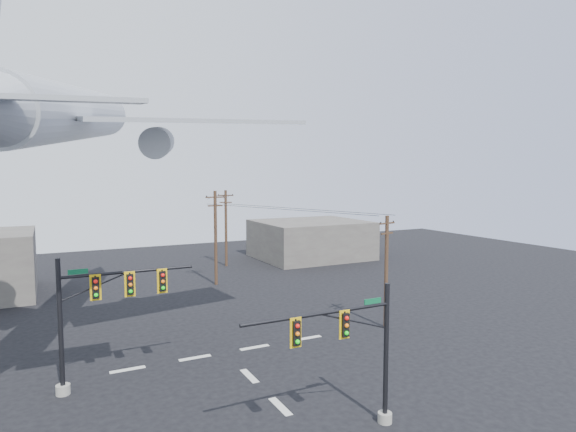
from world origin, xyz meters
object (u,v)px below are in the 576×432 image
signal_mast_far (97,314)px  utility_pole_c (226,227)px  utility_pole_a (386,269)px  utility_pole_b (216,236)px  airliner (69,115)px  signal_mast_near (358,354)px

signal_mast_far → utility_pole_c: bearing=59.2°
signal_mast_far → utility_pole_a: utility_pole_a is taller
signal_mast_far → utility_pole_b: bearing=57.0°
airliner → signal_mast_far: bearing=-157.0°
signal_mast_far → utility_pole_c: utility_pole_c is taller
signal_mast_near → utility_pole_b: utility_pole_b is taller
utility_pole_c → airliner: 30.69m
utility_pole_a → airliner: 23.90m
signal_mast_far → airliner: (-0.68, 6.69, 11.00)m
signal_mast_far → utility_pole_a: size_ratio=0.87×
signal_mast_near → utility_pole_b: (3.40, 29.98, 1.51)m
utility_pole_a → signal_mast_near: bearing=-146.7°
signal_mast_near → utility_pole_a: bearing=47.2°
signal_mast_near → signal_mast_far: bearing=135.1°
utility_pole_c → airliner: airliner is taller
signal_mast_far → airliner: size_ratio=0.23×
signal_mast_near → signal_mast_far: 13.78m
signal_mast_far → utility_pole_a: (20.02, 1.34, 0.31)m
signal_mast_far → signal_mast_near: bearing=-44.9°
signal_mast_far → utility_pole_c: 34.10m
signal_mast_far → utility_pole_b: 24.19m
utility_pole_b → utility_pole_a: bearing=-64.5°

